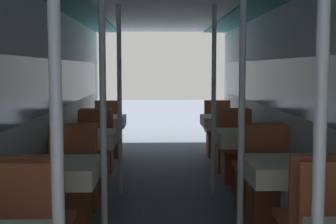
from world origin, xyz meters
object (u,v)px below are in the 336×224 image
dining_table_left_3 (103,124)px  support_pole_right_1 (242,116)px  dining_table_right_1 (288,175)px  dining_table_right_3 (224,124)px  chair_left_far_2 (94,160)px  chair_right_far_1 (269,195)px  support_pole_left_0 (57,161)px  support_pole_left_2 (120,101)px  dining_table_left_2 (87,142)px  chair_left_far_1 (69,197)px  chair_right_near_2 (256,181)px  support_pole_left_1 (103,117)px  chair_right_far_2 (237,159)px  chair_right_near_3 (230,152)px  dining_table_left_1 (55,176)px  support_pole_right_0 (319,159)px  chair_left_near_3 (99,152)px  chair_left_near_2 (79,182)px  support_pole_right_2 (214,101)px  dining_table_right_2 (246,141)px  chair_right_far_3 (218,139)px

dining_table_left_3 → support_pole_right_1: bearing=-67.1°
dining_table_right_1 → dining_table_right_3: 3.41m
chair_left_far_2 → chair_right_far_1: size_ratio=1.00×
support_pole_left_0 → support_pole_left_2: same height
dining_table_left_2 → chair_left_far_2: chair_left_far_2 is taller
chair_left_far_1 → dining_table_right_1: chair_left_far_1 is taller
support_pole_left_0 → chair_right_near_2: (1.44, 2.83, -0.79)m
support_pole_left_1 → chair_right_far_2: bearing=57.7°
chair_right_near_3 → dining_table_left_2: bearing=-148.3°
dining_table_left_1 → dining_table_left_2: 1.70m
dining_table_left_1 → chair_right_near_2: size_ratio=0.79×
support_pole_left_2 → support_pole_right_0: (1.07, -3.41, 0.00)m
chair_right_far_2 → dining_table_right_3: (0.00, 1.12, 0.33)m
chair_left_near_3 → dining_table_right_1: size_ratio=1.26×
chair_left_near_2 → chair_left_far_2: (0.00, 1.16, 0.00)m
dining_table_left_1 → chair_right_near_3: (1.82, 2.83, -0.33)m
dining_table_left_2 → support_pole_right_2: support_pole_right_2 is taller
dining_table_right_2 → dining_table_right_3: (0.00, 1.70, 0.00)m
chair_left_near_2 → dining_table_right_3: chair_left_near_2 is taller
support_pole_left_2 → dining_table_right_1: bearing=-49.8°
support_pole_right_1 → dining_table_right_2: bearing=77.5°
support_pole_left_1 → support_pole_left_2: same height
dining_table_right_1 → chair_right_far_1: chair_right_far_1 is taller
support_pole_right_0 → support_pole_right_1: size_ratio=1.00×
dining_table_left_3 → support_pole_right_2: (1.44, -1.70, 0.46)m
dining_table_left_2 → support_pole_right_0: 3.73m
support_pole_left_1 → chair_left_far_2: support_pole_left_1 is taller
chair_left_far_1 → chair_right_far_1: size_ratio=1.00×
chair_left_far_1 → chair_right_far_2: size_ratio=1.00×
dining_table_left_3 → chair_left_near_3: bearing=-90.0°
support_pole_left_0 → support_pole_left_1: (0.00, 1.70, 0.00)m
chair_left_near_3 → dining_table_right_1: (1.82, -2.83, 0.33)m
support_pole_right_0 → dining_table_right_3: bearing=85.8°
chair_left_far_1 → chair_right_near_2: same height
chair_left_near_2 → chair_right_far_3: bearing=57.6°
dining_table_left_1 → chair_left_near_3: 2.84m
support_pole_right_0 → support_pole_right_2: (0.00, 3.41, 0.00)m
dining_table_right_2 → chair_right_near_2: 0.67m
dining_table_right_2 → chair_right_near_3: bearing=90.0°
support_pole_right_0 → support_pole_left_1: bearing=122.0°
chair_left_far_1 → dining_table_right_2: 2.16m
chair_left_far_1 → support_pole_right_2: bearing=-142.1°
chair_left_far_1 → support_pole_left_1: support_pole_left_1 is taller
dining_table_left_1 → chair_right_far_2: 2.94m
chair_right_far_3 → dining_table_right_1: bearing=90.0°
dining_table_right_1 → chair_right_near_2: chair_right_near_2 is taller
dining_table_left_1 → chair_right_near_2: chair_right_near_2 is taller
dining_table_right_1 → dining_table_right_2: 1.70m
chair_left_far_2 → dining_table_right_3: bearing=-148.3°
chair_left_near_2 → dining_table_left_1: bearing=-90.0°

